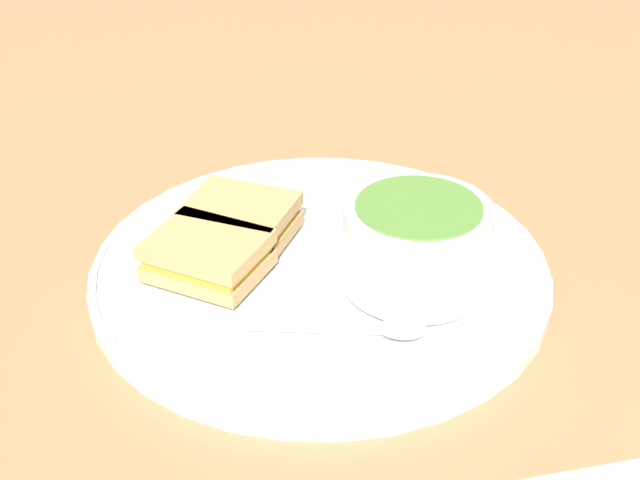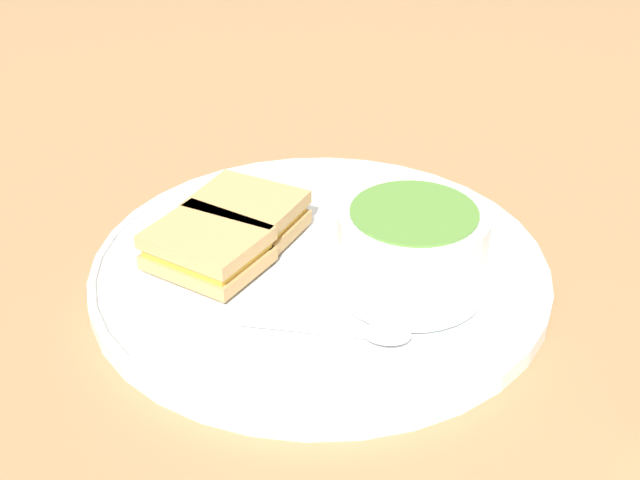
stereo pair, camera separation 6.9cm
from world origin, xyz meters
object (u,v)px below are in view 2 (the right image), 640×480
at_px(spoon, 371,333).
at_px(sandwich_half_far, 207,248).
at_px(soup_bowl, 412,250).
at_px(sandwich_half_near, 247,214).

distance_m(spoon, sandwich_half_far, 0.15).
height_order(soup_bowl, sandwich_half_near, soup_bowl).
distance_m(sandwich_half_near, sandwich_half_far, 0.06).
bearing_deg(spoon, sandwich_half_near, 133.46).
relative_size(spoon, sandwich_half_far, 1.17).
xyz_separation_m(soup_bowl, spoon, (-0.03, -0.06, -0.03)).
relative_size(spoon, sandwich_half_near, 1.20).
bearing_deg(soup_bowl, sandwich_half_near, 149.43).
bearing_deg(sandwich_half_near, sandwich_half_far, -114.55).
distance_m(soup_bowl, spoon, 0.07).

